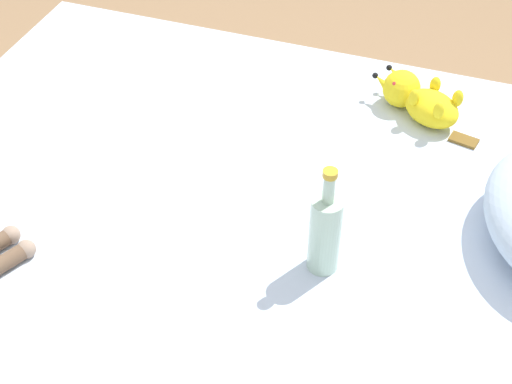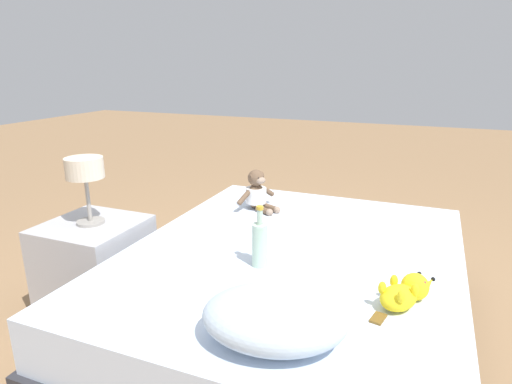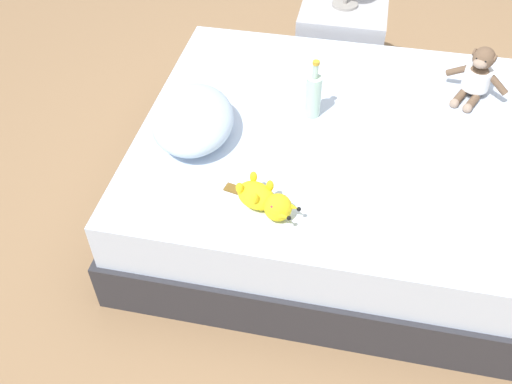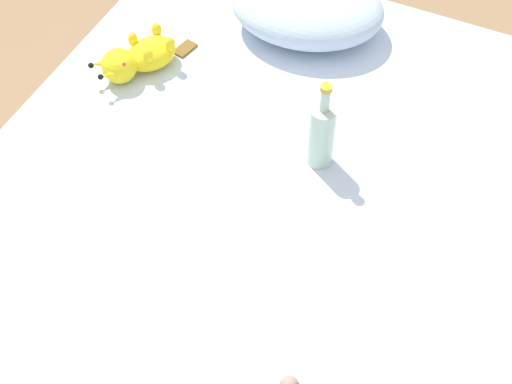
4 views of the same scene
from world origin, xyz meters
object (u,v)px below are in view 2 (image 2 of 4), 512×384
(plush_yellow_creature, at_px, (406,292))
(glass_bottle, at_px, (260,244))
(bed, at_px, (292,296))
(nightstand, at_px, (96,267))
(plush_monkey, at_px, (257,193))
(bedside_lamp, at_px, (85,173))
(pillow, at_px, (274,317))

(plush_yellow_creature, distance_m, glass_bottle, 0.60)
(bed, distance_m, nightstand, 1.05)
(plush_monkey, distance_m, bedside_lamp, 0.95)
(bed, height_order, bedside_lamp, bedside_lamp)
(plush_yellow_creature, bearing_deg, pillow, 45.80)
(nightstand, relative_size, bedside_lamp, 1.44)
(glass_bottle, bearing_deg, nightstand, -3.17)
(pillow, height_order, bedside_lamp, bedside_lamp)
(bed, relative_size, pillow, 3.63)
(pillow, distance_m, glass_bottle, 0.52)
(plush_monkey, height_order, plush_yellow_creature, plush_monkey)
(bed, height_order, plush_monkey, plush_monkey)
(pillow, xyz_separation_m, nightstand, (1.19, -0.52, -0.29))
(plush_monkey, relative_size, nightstand, 0.55)
(plush_yellow_creature, xyz_separation_m, bedside_lamp, (1.55, -0.15, 0.26))
(nightstand, bearing_deg, pillow, 156.50)
(plush_monkey, bearing_deg, nightstand, 43.68)
(pillow, distance_m, nightstand, 1.33)
(glass_bottle, relative_size, bedside_lamp, 0.77)
(nightstand, bearing_deg, plush_yellow_creature, 174.65)
(plush_yellow_creature, bearing_deg, nightstand, -5.35)
(bed, distance_m, plush_yellow_creature, 0.65)
(nightstand, bearing_deg, glass_bottle, 176.83)
(glass_bottle, height_order, nightstand, glass_bottle)
(plush_monkey, relative_size, plush_yellow_creature, 0.88)
(nightstand, height_order, bedside_lamp, bedside_lamp)
(nightstand, xyz_separation_m, bedside_lamp, (0.00, 0.00, 0.52))
(pillow, distance_m, plush_monkey, 1.27)
(plush_monkey, relative_size, bedside_lamp, 0.79)
(bed, xyz_separation_m, nightstand, (1.04, 0.15, 0.02))
(pillow, bearing_deg, glass_bottle, -63.37)
(glass_bottle, distance_m, bedside_lamp, 0.98)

